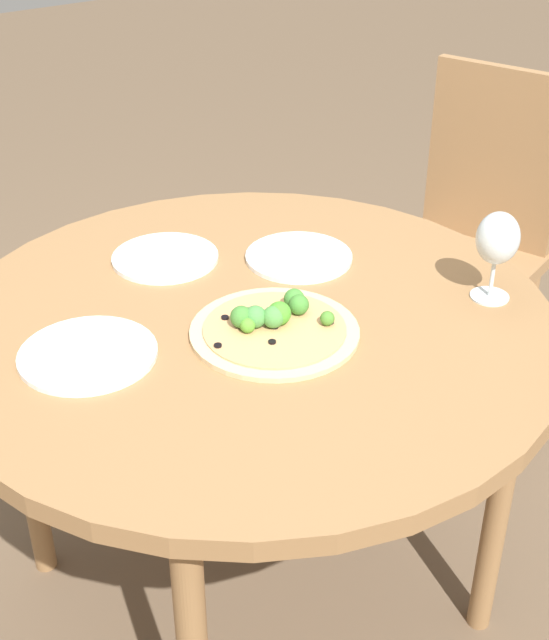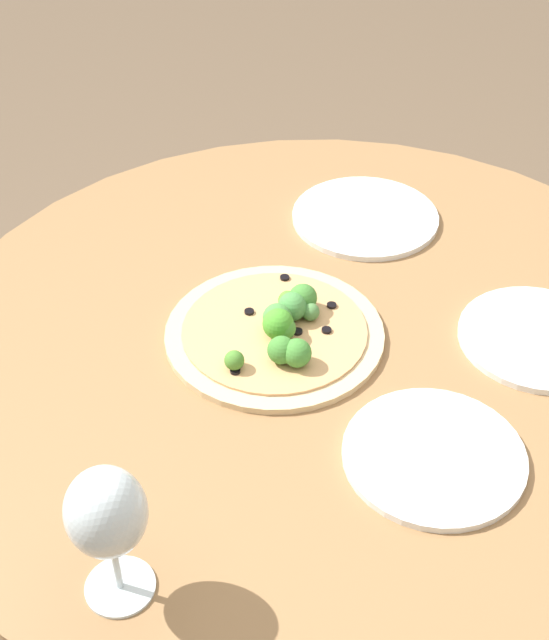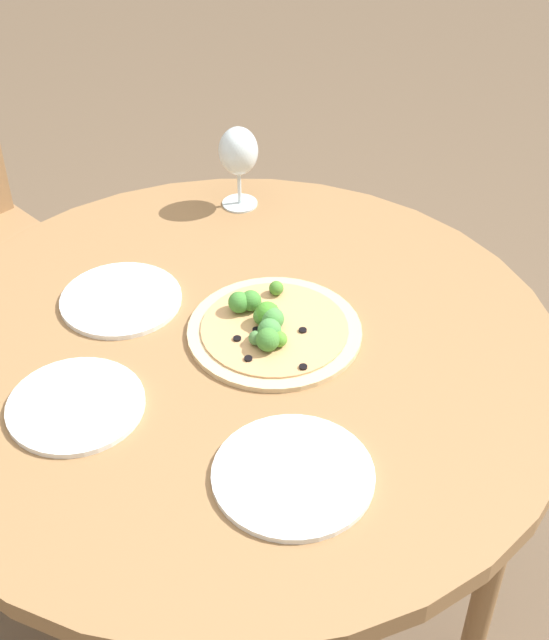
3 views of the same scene
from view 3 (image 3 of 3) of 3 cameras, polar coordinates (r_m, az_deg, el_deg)
name	(u,v)px [view 3 (image 3 of 3)]	position (r m, az deg, el deg)	size (l,w,h in m)	color
ground_plane	(244,596)	(2.11, -1.98, -17.27)	(12.00, 12.00, 0.00)	brown
dining_table	(235,374)	(1.59, -2.52, -3.47)	(1.16, 1.16, 0.75)	olive
pizza	(271,327)	(1.57, -0.21, -0.44)	(0.31, 0.31, 0.06)	#DBBC89
wine_glass	(238,153)	(1.87, -2.33, 10.64)	(0.08, 0.08, 0.18)	silver
plate_near	(76,405)	(1.47, -12.60, -5.34)	(0.22, 0.22, 0.01)	white
plate_far	(293,475)	(1.33, 1.20, -9.88)	(0.24, 0.24, 0.01)	white
plate_side	(121,299)	(1.67, -9.80, 1.30)	(0.22, 0.22, 0.01)	white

